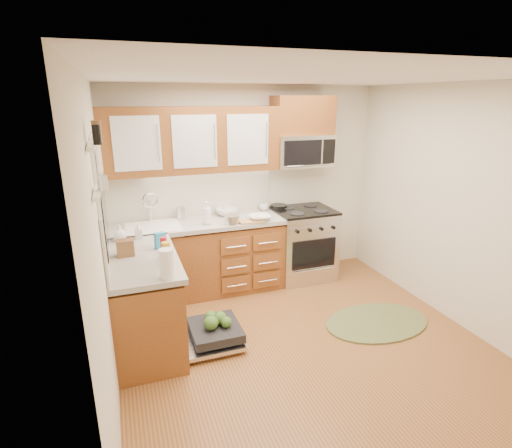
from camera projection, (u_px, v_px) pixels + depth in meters
name	position (u px, v px, depth m)	size (l,w,h in m)	color
floor	(303.00, 343.00, 3.99)	(3.50, 3.50, 0.00)	brown
ceiling	(313.00, 77.00, 3.24)	(3.50, 3.50, 0.00)	white
wall_back	(247.00, 186.00, 5.19)	(3.50, 0.04, 2.50)	beige
wall_front	(461.00, 321.00, 2.04)	(3.50, 0.04, 2.50)	beige
wall_left	(102.00, 247.00, 3.06)	(0.04, 3.50, 2.50)	beige
wall_right	(458.00, 207.00, 4.17)	(0.04, 3.50, 2.50)	beige
base_cabinet_back	(199.00, 260.00, 4.94)	(2.05, 0.60, 0.85)	#5E3215
base_cabinet_left	(145.00, 304.00, 3.87)	(0.60, 1.25, 0.85)	#5E3215
countertop_back	(198.00, 224.00, 4.78)	(2.07, 0.64, 0.05)	#A7A499
countertop_left	(142.00, 259.00, 3.73)	(0.64, 1.27, 0.05)	#A7A499
backsplash_back	(192.00, 193.00, 4.96)	(2.05, 0.02, 0.57)	beige
backsplash_left	(105.00, 231.00, 3.55)	(0.02, 1.25, 0.57)	beige
upper_cabinets	(192.00, 140.00, 4.61)	(2.05, 0.35, 0.75)	#5E3215
cabinet_over_mw	(303.00, 115.00, 4.98)	(0.76, 0.35, 0.47)	#5E3215
range	(303.00, 244.00, 5.35)	(0.76, 0.64, 0.95)	silver
microwave	(302.00, 151.00, 5.09)	(0.76, 0.38, 0.40)	silver
sink	(154.00, 237.00, 4.63)	(0.62, 0.50, 0.26)	white
dishwasher	(211.00, 334.00, 3.96)	(0.70, 0.60, 0.20)	silver
window	(101.00, 194.00, 3.42)	(0.03, 1.05, 1.05)	white
window_blind	(99.00, 156.00, 3.33)	(0.02, 0.96, 0.40)	white
shelf_upper	(91.00, 146.00, 2.51)	(0.04, 0.40, 0.03)	white
shelf_lower	(97.00, 193.00, 2.60)	(0.04, 0.40, 0.03)	white
rug	(377.00, 322.00, 4.34)	(1.18, 0.77, 0.02)	#596338
skillet	(279.00, 206.00, 5.28)	(0.22, 0.22, 0.04)	black
stock_pot	(232.00, 220.00, 4.68)	(0.18, 0.18, 0.11)	silver
cutting_board	(252.00, 221.00, 4.77)	(0.30, 0.20, 0.02)	#AA884D
canister	(181.00, 213.00, 4.85)	(0.10, 0.10, 0.16)	silver
paper_towel_roll	(167.00, 264.00, 3.25)	(0.12, 0.12, 0.25)	white
mustard_bottle	(166.00, 255.00, 3.46)	(0.07, 0.07, 0.23)	gold
red_bottle	(164.00, 249.00, 3.61)	(0.06, 0.06, 0.22)	#AD0E24
wooden_box	(125.00, 248.00, 3.73)	(0.16, 0.11, 0.16)	brown
blue_carton	(160.00, 240.00, 3.91)	(0.10, 0.06, 0.16)	#2A8AC5
bowl_a	(260.00, 218.00, 4.83)	(0.26, 0.26, 0.06)	#999999
bowl_b	(227.00, 212.00, 5.04)	(0.28, 0.28, 0.09)	#999999
cup	(264.00, 207.00, 5.24)	(0.13, 0.13, 0.10)	#999999
soap_bottle_a	(207.00, 213.00, 4.65)	(0.10, 0.11, 0.27)	#999999
soap_bottle_b	(138.00, 231.00, 4.18)	(0.08, 0.08, 0.17)	#999999
soap_bottle_c	(119.00, 233.00, 4.11)	(0.14, 0.14, 0.17)	#999999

